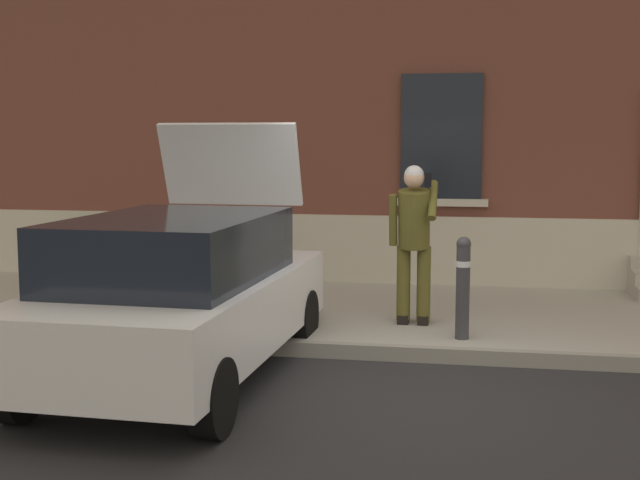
{
  "coord_description": "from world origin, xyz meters",
  "views": [
    {
      "loc": [
        0.67,
        -7.24,
        2.18
      ],
      "look_at": [
        -0.93,
        1.6,
        1.1
      ],
      "focal_mm": 47.8,
      "sensor_mm": 36.0,
      "label": 1
    }
  ],
  "objects_px": {
    "planter_cream": "(76,247)",
    "planter_charcoal": "(236,251)",
    "bollard_far_left": "(95,273)",
    "person_on_phone": "(414,234)",
    "hatchback_car_white": "(180,293)",
    "bollard_near_person": "(463,284)"
  },
  "relations": [
    {
      "from": "planter_cream",
      "to": "planter_charcoal",
      "type": "height_order",
      "value": "same"
    },
    {
      "from": "bollard_far_left",
      "to": "planter_cream",
      "type": "relative_size",
      "value": 1.22
    },
    {
      "from": "bollard_near_person",
      "to": "person_on_phone",
      "type": "distance_m",
      "value": 0.89
    },
    {
      "from": "hatchback_car_white",
      "to": "person_on_phone",
      "type": "xyz_separation_m",
      "value": [
        1.95,
        1.97,
        0.35
      ]
    },
    {
      "from": "hatchback_car_white",
      "to": "person_on_phone",
      "type": "relative_size",
      "value": 2.37
    },
    {
      "from": "person_on_phone",
      "to": "planter_cream",
      "type": "relative_size",
      "value": 2.03
    },
    {
      "from": "planter_charcoal",
      "to": "bollard_near_person",
      "type": "bearing_deg",
      "value": -41.79
    },
    {
      "from": "person_on_phone",
      "to": "planter_cream",
      "type": "height_order",
      "value": "person_on_phone"
    },
    {
      "from": "hatchback_car_white",
      "to": "planter_cream",
      "type": "distance_m",
      "value": 5.31
    },
    {
      "from": "hatchback_car_white",
      "to": "planter_charcoal",
      "type": "xyz_separation_m",
      "value": [
        -0.7,
        4.26,
        -0.19
      ]
    },
    {
      "from": "hatchback_car_white",
      "to": "planter_charcoal",
      "type": "relative_size",
      "value": 4.8
    },
    {
      "from": "person_on_phone",
      "to": "planter_cream",
      "type": "bearing_deg",
      "value": 163.31
    },
    {
      "from": "person_on_phone",
      "to": "planter_charcoal",
      "type": "bearing_deg",
      "value": 147.16
    },
    {
      "from": "planter_cream",
      "to": "person_on_phone",
      "type": "bearing_deg",
      "value": -24.72
    },
    {
      "from": "person_on_phone",
      "to": "planter_charcoal",
      "type": "distance_m",
      "value": 3.54
    },
    {
      "from": "bollard_near_person",
      "to": "planter_charcoal",
      "type": "height_order",
      "value": "bollard_near_person"
    },
    {
      "from": "hatchback_car_white",
      "to": "bollard_far_left",
      "type": "relative_size",
      "value": 3.95
    },
    {
      "from": "hatchback_car_white",
      "to": "planter_cream",
      "type": "xyz_separation_m",
      "value": [
        -3.12,
        4.3,
        -0.19
      ]
    },
    {
      "from": "bollard_near_person",
      "to": "planter_charcoal",
      "type": "bearing_deg",
      "value": 138.21
    },
    {
      "from": "planter_cream",
      "to": "planter_charcoal",
      "type": "bearing_deg",
      "value": -1.0
    },
    {
      "from": "bollard_near_person",
      "to": "planter_cream",
      "type": "xyz_separation_m",
      "value": [
        -5.6,
        2.89,
        -0.11
      ]
    },
    {
      "from": "person_on_phone",
      "to": "hatchback_car_white",
      "type": "bearing_deg",
      "value": -126.68
    }
  ]
}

